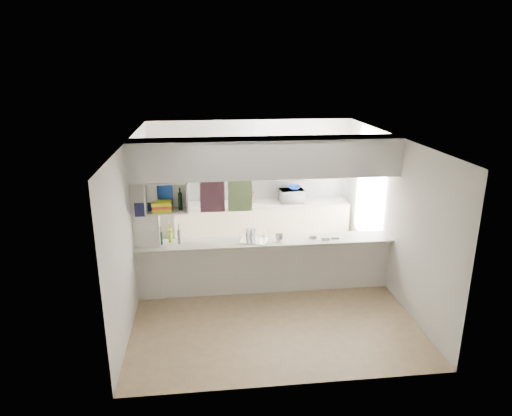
{
  "coord_description": "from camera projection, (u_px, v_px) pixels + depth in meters",
  "views": [
    {
      "loc": [
        -0.95,
        -6.91,
        3.71
      ],
      "look_at": [
        -0.11,
        0.5,
        1.32
      ],
      "focal_mm": 32.0,
      "sensor_mm": 36.0,
      "label": 1
    }
  ],
  "objects": [
    {
      "name": "wall_left",
      "position": [
        133.0,
        223.0,
        7.15
      ],
      "size": [
        0.0,
        4.8,
        4.8
      ],
      "primitive_type": "plane",
      "rotation": [
        1.57,
        0.0,
        1.57
      ],
      "color": "silver",
      "rests_on": "floor"
    },
    {
      "name": "bowl",
      "position": [
        294.0,
        188.0,
        9.46
      ],
      "size": [
        0.28,
        0.28,
        0.07
      ],
      "primitive_type": "imported",
      "color": "#0D3498",
      "rests_on": "microwave"
    },
    {
      "name": "wall_right",
      "position": [
        391.0,
        214.0,
        7.6
      ],
      "size": [
        0.0,
        4.8,
        4.8
      ],
      "primitive_type": "plane",
      "rotation": [
        1.57,
        0.0,
        -1.57
      ],
      "color": "silver",
      "rests_on": "floor"
    },
    {
      "name": "microwave",
      "position": [
        292.0,
        196.0,
        9.49
      ],
      "size": [
        0.51,
        0.36,
        0.27
      ],
      "primitive_type": "imported",
      "rotation": [
        0.0,
        0.0,
        3.19
      ],
      "color": "white",
      "rests_on": "bench_top"
    },
    {
      "name": "wall_back",
      "position": [
        251.0,
        182.0,
        9.64
      ],
      "size": [
        4.2,
        0.0,
        4.2
      ],
      "primitive_type": "plane",
      "rotation": [
        1.57,
        0.0,
        0.0
      ],
      "color": "silver",
      "rests_on": "floor"
    },
    {
      "name": "plastic_tubs",
      "position": [
        319.0,
        237.0,
        7.55
      ],
      "size": [
        0.48,
        0.21,
        0.06
      ],
      "color": "silver",
      "rests_on": "breakfast_bar"
    },
    {
      "name": "utensil_jar",
      "position": [
        236.0,
        200.0,
        9.47
      ],
      "size": [
        0.09,
        0.09,
        0.12
      ],
      "primitive_type": "cylinder",
      "color": "black",
      "rests_on": "bench_top"
    },
    {
      "name": "cup",
      "position": [
        279.0,
        237.0,
        7.44
      ],
      "size": [
        0.15,
        0.15,
        0.1
      ],
      "primitive_type": "imported",
      "rotation": [
        0.0,
        0.0,
        0.17
      ],
      "color": "white",
      "rests_on": "dish_rack"
    },
    {
      "name": "ceiling",
      "position": [
        267.0,
        138.0,
        6.98
      ],
      "size": [
        4.8,
        4.8,
        0.0
      ],
      "primitive_type": "plane",
      "color": "white",
      "rests_on": "wall_back"
    },
    {
      "name": "cubby_shelf",
      "position": [
        166.0,
        198.0,
        7.02
      ],
      "size": [
        0.65,
        0.35,
        0.5
      ],
      "color": "white",
      "rests_on": "bulkhead"
    },
    {
      "name": "servery_partition",
      "position": [
        255.0,
        198.0,
        7.25
      ],
      "size": [
        4.2,
        0.5,
        2.6
      ],
      "color": "silver",
      "rests_on": "floor"
    },
    {
      "name": "kitchen_run",
      "position": [
        260.0,
        207.0,
        9.56
      ],
      "size": [
        3.6,
        0.63,
        2.24
      ],
      "color": "#ECE5C7",
      "rests_on": "floor"
    },
    {
      "name": "wine_bottles",
      "position": [
        170.0,
        236.0,
        7.34
      ],
      "size": [
        0.37,
        0.15,
        0.33
      ],
      "color": "black",
      "rests_on": "breakfast_bar"
    },
    {
      "name": "knife_block",
      "position": [
        252.0,
        197.0,
        9.52
      ],
      "size": [
        0.11,
        0.1,
        0.21
      ],
      "primitive_type": "cube",
      "rotation": [
        0.0,
        0.0,
        -0.16
      ],
      "color": "brown",
      "rests_on": "bench_top"
    },
    {
      "name": "floor",
      "position": [
        265.0,
        291.0,
        7.77
      ],
      "size": [
        4.8,
        4.8,
        0.0
      ],
      "primitive_type": "plane",
      "color": "#8D7552",
      "rests_on": "ground"
    },
    {
      "name": "dish_rack",
      "position": [
        254.0,
        236.0,
        7.43
      ],
      "size": [
        0.51,
        0.45,
        0.23
      ],
      "rotation": [
        0.0,
        0.0,
        -0.34
      ],
      "color": "silver",
      "rests_on": "breakfast_bar"
    }
  ]
}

